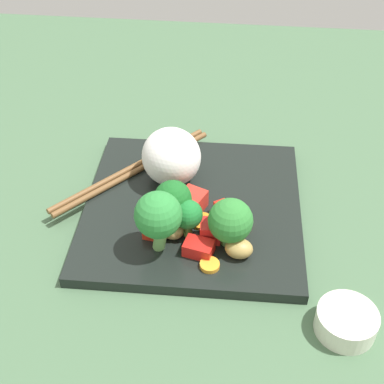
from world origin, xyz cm
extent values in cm
cube|color=#456646|center=(0.00, 0.00, -1.00)|extent=(110.00, 110.00, 2.00)
cube|color=black|center=(0.00, 0.00, 0.67)|extent=(25.77, 25.77, 1.34)
ellipsoid|color=white|center=(3.07, -4.39, 4.80)|extent=(9.52, 9.77, 6.92)
cylinder|color=#6CAB44|center=(-0.35, 5.12, 2.31)|extent=(1.45, 1.41, 2.00)
sphere|color=#1E732F|center=(-0.42, 4.92, 4.24)|extent=(3.24, 3.24, 3.24)
cylinder|color=#63B054|center=(-4.53, 5.90, 2.29)|extent=(2.39, 2.35, 2.11)
sphere|color=#308034|center=(-4.61, 5.93, 4.75)|extent=(4.81, 4.81, 4.81)
cylinder|color=#709E53|center=(1.95, 3.50, 2.38)|extent=(1.74, 1.75, 2.20)
sphere|color=#1A6023|center=(1.84, 3.41, 4.95)|extent=(4.21, 4.21, 4.21)
cylinder|color=#74B35D|center=(2.68, 7.54, 2.85)|extent=(2.34, 2.27, 3.23)
sphere|color=#2E863A|center=(2.76, 7.48, 6.27)|extent=(5.00, 5.00, 5.00)
cylinder|color=orange|center=(-1.34, 3.02, 1.54)|extent=(3.55, 3.55, 0.40)
cylinder|color=orange|center=(-2.79, 9.52, 1.58)|extent=(2.74, 2.74, 0.49)
cylinder|color=orange|center=(-4.00, 3.81, 1.65)|extent=(4.00, 4.00, 0.63)
cylinder|color=orange|center=(-6.03, 3.08, 1.63)|extent=(2.61, 2.61, 0.58)
cube|color=red|center=(-2.49, 5.46, 2.52)|extent=(2.38, 2.40, 2.36)
cube|color=red|center=(3.78, 5.79, 2.08)|extent=(2.25, 1.85, 1.49)
cube|color=red|center=(-0.39, 0.82, 2.44)|extent=(3.72, 3.89, 2.21)
cube|color=red|center=(-3.65, 1.51, 2.11)|extent=(2.33, 2.52, 1.54)
cube|color=red|center=(-1.46, 7.73, 2.10)|extent=(3.50, 2.82, 1.53)
ellipsoid|color=tan|center=(1.60, 5.65, 2.28)|extent=(2.46, 1.99, 1.89)
ellipsoid|color=tan|center=(-5.70, 7.59, 2.37)|extent=(3.11, 2.55, 2.07)
cylinder|color=brown|center=(8.47, -5.51, 1.70)|extent=(16.46, 18.57, 0.73)
cylinder|color=brown|center=(7.78, -4.90, 1.70)|extent=(16.46, 18.57, 0.73)
cylinder|color=silver|center=(-16.24, 14.91, 1.22)|extent=(5.86, 5.86, 2.43)
camera|label=1|loc=(-4.95, 46.83, 43.76)|focal=50.24mm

